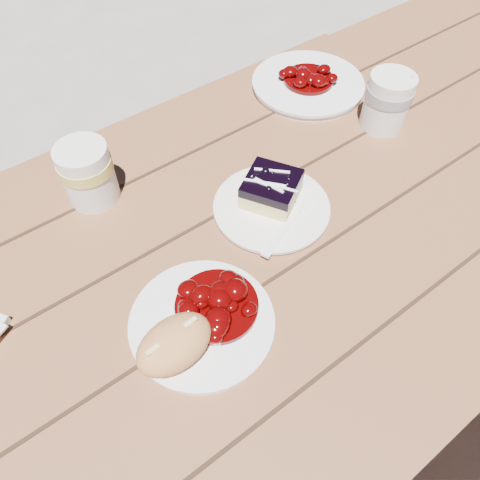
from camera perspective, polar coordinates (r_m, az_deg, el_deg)
ground at (r=1.46m, az=2.34°, el=-17.33°), size 60.00×60.00×0.00m
picnic_table at (r=0.93m, az=3.52°, el=-4.75°), size 2.00×1.55×0.75m
main_plate at (r=0.69m, az=-4.64°, el=-10.12°), size 0.20×0.20×0.02m
goulash_stew at (r=0.67m, az=-2.90°, el=-7.34°), size 0.12×0.12×0.04m
bread_roll at (r=0.64m, az=-8.03°, el=-12.45°), size 0.12×0.08×0.06m
dessert_plate at (r=0.82m, az=3.85°, el=3.92°), size 0.20×0.20×0.01m
blueberry_cake at (r=0.81m, az=3.85°, el=6.26°), size 0.12×0.12×0.05m
fork_dessert at (r=0.78m, az=5.28°, el=1.18°), size 0.16×0.08×0.00m
coffee_cup at (r=1.00m, az=17.51°, el=15.80°), size 0.09×0.09×0.11m
second_plate at (r=1.10m, az=8.27°, el=18.24°), size 0.24×0.24×0.02m
second_stew at (r=1.08m, az=8.45°, el=19.51°), size 0.11×0.11×0.04m
second_cup at (r=0.84m, az=-18.06°, el=7.68°), size 0.09×0.09×0.11m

